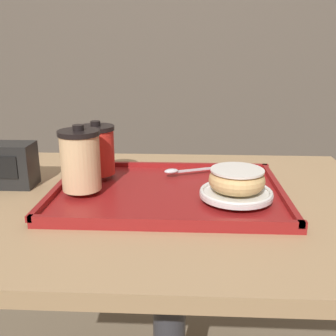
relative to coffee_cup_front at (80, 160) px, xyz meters
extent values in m
cube|color=brown|center=(0.19, 1.12, 0.39)|extent=(8.00, 0.05, 2.40)
cube|color=tan|center=(0.19, 0.02, -0.10)|extent=(0.95, 0.72, 0.03)
cube|color=maroon|center=(0.18, 0.03, -0.08)|extent=(0.50, 0.36, 0.01)
cube|color=maroon|center=(0.18, -0.14, -0.07)|extent=(0.50, 0.01, 0.01)
cube|color=maroon|center=(0.18, 0.21, -0.07)|extent=(0.50, 0.01, 0.01)
cube|color=maroon|center=(-0.06, 0.03, -0.07)|extent=(0.01, 0.36, 0.01)
cube|color=maroon|center=(0.43, 0.03, -0.07)|extent=(0.01, 0.36, 0.01)
cylinder|color=#E0B784|center=(0.00, 0.00, -0.01)|extent=(0.08, 0.08, 0.12)
cylinder|color=black|center=(0.00, 0.00, 0.06)|extent=(0.09, 0.09, 0.01)
cylinder|color=black|center=(0.00, 0.00, 0.07)|extent=(0.02, 0.02, 0.01)
cylinder|color=red|center=(0.01, 0.11, -0.01)|extent=(0.08, 0.08, 0.11)
cylinder|color=black|center=(0.01, 0.11, 0.05)|extent=(0.09, 0.09, 0.01)
cylinder|color=black|center=(0.01, 0.11, 0.06)|extent=(0.02, 0.02, 0.01)
cylinder|color=white|center=(0.33, -0.03, -0.06)|extent=(0.15, 0.15, 0.01)
torus|color=white|center=(0.33, -0.03, -0.06)|extent=(0.15, 0.15, 0.01)
torus|color=#DBB270|center=(0.33, -0.03, -0.03)|extent=(0.11, 0.11, 0.04)
cylinder|color=white|center=(0.33, -0.03, -0.01)|extent=(0.11, 0.11, 0.00)
ellipsoid|color=silver|center=(0.18, 0.12, -0.06)|extent=(0.04, 0.03, 0.01)
cube|color=silver|center=(0.26, 0.15, -0.06)|extent=(0.13, 0.06, 0.00)
cube|color=black|center=(-0.19, 0.08, -0.04)|extent=(0.11, 0.07, 0.10)
cube|color=black|center=(-0.19, 0.04, -0.03)|extent=(0.07, 0.00, 0.05)
camera|label=1|loc=(0.22, -0.79, 0.23)|focal=42.00mm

